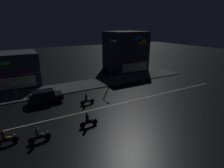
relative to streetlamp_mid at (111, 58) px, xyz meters
The scene contains 13 objects.
ground_plane 10.13m from the streetlamp_mid, 115.34° to the right, with size 140.00×140.00×0.00m, color black.
lane_divider_stripe 10.12m from the streetlamp_mid, 115.34° to the right, with size 36.35×0.16×0.01m, color beige.
sidewalk_far 5.92m from the streetlamp_mid, 165.35° to the left, with size 38.26×5.06×0.14m, color #424447.
storefront_left_block 10.55m from the streetlamp_mid, 44.07° to the left, with size 7.65×7.73×8.43m.
storefront_center_block 16.91m from the streetlamp_mid, 156.07° to the left, with size 8.94×6.72×5.48m.
streetlamp_mid is the anchor object (origin of this frame).
pedestrian_on_sidewalk 15.19m from the streetlamp_mid, behind, with size 0.42×0.42×1.80m.
parked_car_near_kerb 12.59m from the streetlamp_mid, 164.47° to the right, with size 4.30×1.98×1.67m.
motorcycle_lead 10.26m from the streetlamp_mid, 137.97° to the right, with size 1.90×0.60×1.52m.
motorcycle_following 19.80m from the streetlamp_mid, 146.16° to the right, with size 1.90×0.60×1.52m.
motorcycle_opposite_lane 15.00m from the streetlamp_mid, 128.08° to the right, with size 1.90×0.60×1.52m.
motorcycle_trailing_far 18.34m from the streetlamp_mid, 139.35° to the right, with size 1.90×0.60×1.52m.
traffic_cone 7.00m from the streetlamp_mid, 26.87° to the right, with size 0.36×0.36×0.55m, color orange.
Camera 1 is at (-10.75, -18.26, 9.60)m, focal length 29.07 mm.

